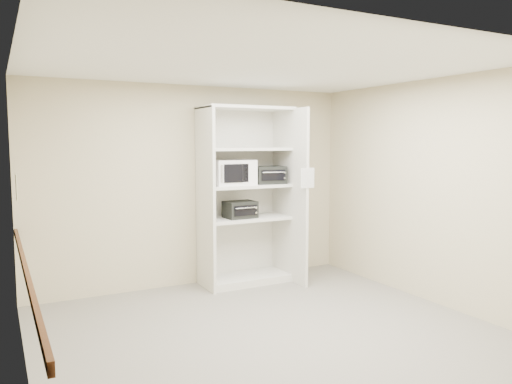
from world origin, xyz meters
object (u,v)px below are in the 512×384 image
shelving_unit (249,201)px  toaster_oven_upper (269,175)px  microwave (232,172)px  toaster_oven_lower (240,210)px

shelving_unit → toaster_oven_upper: 0.46m
microwave → shelving_unit: bearing=-2.5°
shelving_unit → microwave: size_ratio=4.31×
toaster_oven_lower → toaster_oven_upper: bearing=-3.6°
shelving_unit → toaster_oven_lower: 0.19m
shelving_unit → toaster_oven_upper: size_ratio=5.74×
toaster_oven_upper → toaster_oven_lower: 0.64m
toaster_oven_upper → toaster_oven_lower: size_ratio=1.03×
microwave → toaster_oven_lower: (0.09, -0.06, -0.50)m
shelving_unit → toaster_oven_upper: bearing=-12.0°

